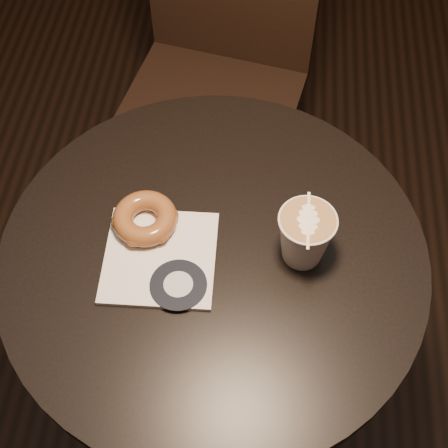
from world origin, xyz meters
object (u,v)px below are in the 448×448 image
object	(u,v)px
chair	(221,46)
pastry_bag	(160,257)
doughnut	(145,218)
cafe_table	(215,305)
latte_cup	(305,237)

from	to	relation	value
chair	pastry_bag	xyz separation A→B (m)	(-0.03, -0.69, 0.16)
pastry_bag	doughnut	distance (m)	0.07
doughnut	pastry_bag	bearing A→B (deg)	-61.42
cafe_table	latte_cup	distance (m)	0.29
cafe_table	doughnut	world-z (taller)	doughnut
doughnut	chair	bearing A→B (deg)	84.29
doughnut	latte_cup	distance (m)	0.26
pastry_bag	doughnut	bearing A→B (deg)	116.97
pastry_bag	cafe_table	bearing A→B (deg)	13.74
chair	pastry_bag	bearing A→B (deg)	-81.02
doughnut	latte_cup	size ratio (longest dim) A/B	1.06
cafe_table	latte_cup	xyz separation A→B (m)	(0.14, 0.01, 0.25)
cafe_table	chair	world-z (taller)	chair
pastry_bag	doughnut	world-z (taller)	doughnut
doughnut	cafe_table	bearing A→B (deg)	-17.17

